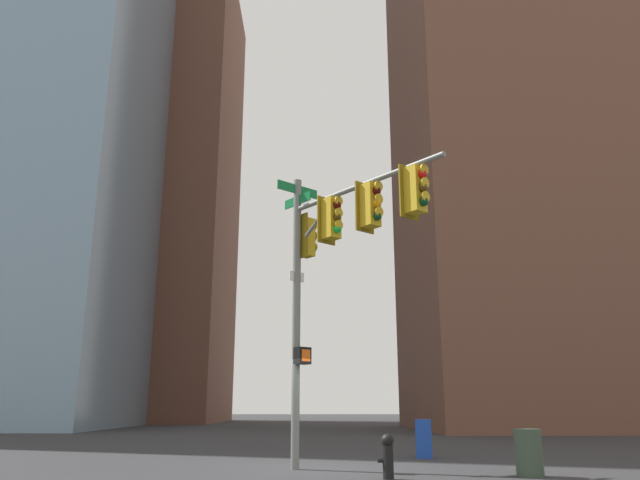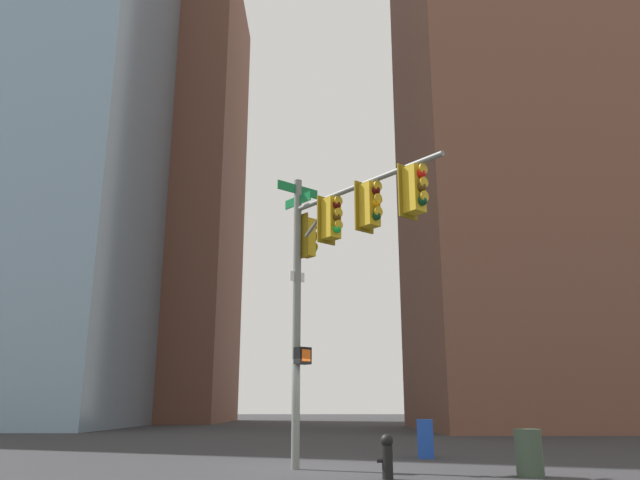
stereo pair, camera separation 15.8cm
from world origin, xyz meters
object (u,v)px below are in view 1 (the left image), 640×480
at_px(fire_hydrant, 388,454).
at_px(newspaper_box, 424,439).
at_px(signal_pole_assembly, 335,244).
at_px(litter_bin, 529,453).

relative_size(fire_hydrant, newspaper_box, 0.83).
xyz_separation_m(signal_pole_assembly, litter_bin, (-3.99, 0.55, -4.64)).
distance_m(litter_bin, newspaper_box, 4.91).
height_order(signal_pole_assembly, fire_hydrant, signal_pole_assembly).
relative_size(signal_pole_assembly, fire_hydrant, 8.17).
height_order(fire_hydrant, litter_bin, litter_bin).
bearing_deg(signal_pole_assembly, fire_hydrant, 6.28).
bearing_deg(newspaper_box, signal_pole_assembly, 68.74).
xyz_separation_m(signal_pole_assembly, fire_hydrant, (-0.99, 0.96, -4.65)).
bearing_deg(newspaper_box, litter_bin, 117.02).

